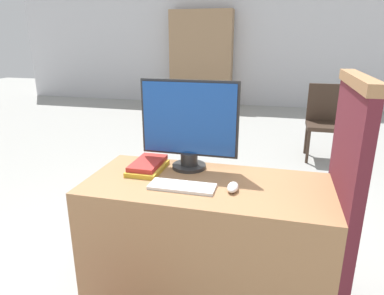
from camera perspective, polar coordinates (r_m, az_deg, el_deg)
wall_back at (r=7.93m, az=12.49°, el=16.83°), size 12.00×0.06×2.80m
desk at (r=1.98m, az=2.34°, el=-16.11°), size 1.27×0.59×0.77m
carrel_divider at (r=1.85m, az=23.42°, el=-9.74°), size 0.07×0.64×1.33m
monitor at (r=1.91m, az=-0.49°, el=3.73°), size 0.56×0.20×0.51m
keyboard at (r=1.73m, az=-1.65°, el=-6.52°), size 0.33×0.12×0.02m
mouse at (r=1.70m, az=6.81°, el=-6.58°), size 0.05×0.11×0.04m
book_stack at (r=1.97m, az=-7.38°, el=-3.03°), size 0.17×0.29×0.05m
far_chair at (r=4.64m, az=21.27°, el=4.59°), size 0.44×0.44×0.94m
bookshelf_far at (r=7.89m, az=1.51°, el=14.55°), size 1.39×0.32×2.07m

